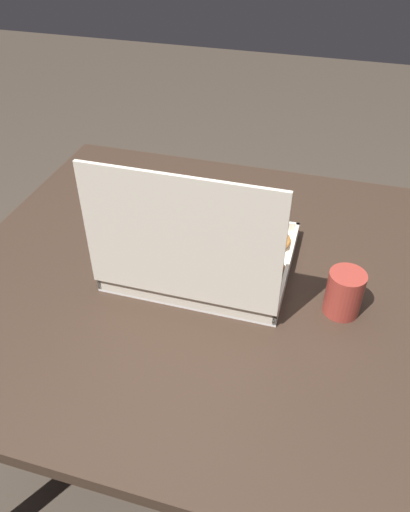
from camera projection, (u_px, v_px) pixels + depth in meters
The scene contains 4 objects.
ground_plane at pixel (204, 446), 1.54m from camera, with size 8.00×8.00×0.00m, color #42382D.
dining_table at pixel (203, 301), 1.16m from camera, with size 1.08×1.00×0.71m.
donut_box at pixel (202, 253), 1.07m from camera, with size 0.38×0.32×0.31m.
coffee_mug at pixel (344, 292), 0.98m from camera, with size 0.07×0.07×0.10m.
Camera 1 is at (-0.24, 0.80, 1.43)m, focal length 35.00 mm.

